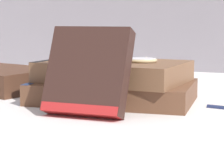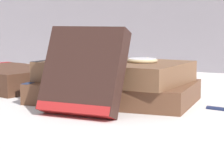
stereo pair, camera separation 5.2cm
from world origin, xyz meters
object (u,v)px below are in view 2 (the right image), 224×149
(book_flat_bottom, at_px, (111,91))
(pocket_watch, at_px, (142,60))
(book_flat_top, at_px, (112,71))
(book_side_left, at_px, (6,78))
(reading_glasses, at_px, (112,83))
(book_leaning_front, at_px, (83,75))

(book_flat_bottom, distance_m, pocket_watch, 0.07)
(book_flat_top, distance_m, book_side_left, 0.25)
(book_flat_bottom, height_order, reading_glasses, book_flat_bottom)
(book_flat_bottom, relative_size, pocket_watch, 5.12)
(book_leaning_front, relative_size, pocket_watch, 2.38)
(book_side_left, xyz_separation_m, reading_glasses, (0.16, 0.14, -0.02))
(pocket_watch, bearing_deg, book_flat_top, -175.19)
(book_flat_top, xyz_separation_m, pocket_watch, (0.05, 0.00, 0.02))
(pocket_watch, bearing_deg, book_leaning_front, -108.38)
(book_flat_top, bearing_deg, pocket_watch, 8.78)
(book_side_left, height_order, pocket_watch, pocket_watch)
(book_flat_top, height_order, book_side_left, book_flat_top)
(book_flat_bottom, distance_m, book_side_left, 0.25)
(book_flat_bottom, xyz_separation_m, book_leaning_front, (0.01, -0.11, 0.04))
(book_flat_bottom, distance_m, reading_glasses, 0.20)
(book_flat_bottom, xyz_separation_m, book_flat_top, (-0.00, 0.00, 0.03))
(book_side_left, bearing_deg, book_leaning_front, -17.39)
(book_leaning_front, bearing_deg, book_flat_bottom, 95.57)
(book_flat_top, xyz_separation_m, book_side_left, (-0.24, 0.04, -0.03))
(book_flat_top, relative_size, reading_glasses, 2.27)
(book_flat_top, bearing_deg, book_side_left, 173.82)
(book_flat_bottom, distance_m, book_flat_top, 0.03)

